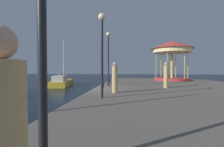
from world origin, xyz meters
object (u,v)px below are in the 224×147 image
object	(u,v)px
person_near_carousel	(115,78)
sailboat_yellow	(62,82)
bollard_south	(109,81)
carousel	(172,51)
lamp_post_far_end	(108,50)
bollard_north	(102,85)
person_mid_promenade	(166,76)
lamp_post_mid_promenade	(102,40)

from	to	relation	value
person_near_carousel	sailboat_yellow	bearing A→B (deg)	126.67
sailboat_yellow	bollard_south	distance (m)	7.95
carousel	lamp_post_far_end	size ratio (longest dim) A/B	1.16
carousel	bollard_north	world-z (taller)	carousel
carousel	person_mid_promenade	distance (m)	9.30
bollard_south	person_mid_promenade	xyz separation A→B (m)	(4.88, -4.02, 0.73)
person_near_carousel	person_mid_promenade	bearing A→B (deg)	38.73
carousel	bollard_north	size ratio (longest dim) A/B	13.15
bollard_north	person_mid_promenade	xyz separation A→B (m)	(4.88, 0.37, 0.73)
carousel	person_mid_promenade	xyz separation A→B (m)	(-2.69, -8.43, -2.86)
sailboat_yellow	lamp_post_mid_promenade	bearing A→B (deg)	-58.99
person_near_carousel	lamp_post_far_end	bearing A→B (deg)	103.07
carousel	person_near_carousel	xyz separation A→B (m)	(-6.37, -11.39, -2.92)
sailboat_yellow	bollard_south	world-z (taller)	sailboat_yellow
bollard_south	lamp_post_mid_promenade	bearing A→B (deg)	-85.28
lamp_post_mid_promenade	bollard_south	distance (m)	9.21
bollard_north	carousel	bearing A→B (deg)	49.32
bollard_north	person_near_carousel	size ratio (longest dim) A/B	0.22
lamp_post_mid_promenade	person_near_carousel	distance (m)	2.72
sailboat_yellow	bollard_south	bearing A→B (deg)	-29.46
sailboat_yellow	lamp_post_mid_promenade	world-z (taller)	sailboat_yellow
lamp_post_far_end	bollard_south	world-z (taller)	lamp_post_far_end
carousel	lamp_post_mid_promenade	xyz separation A→B (m)	(-6.84, -13.20, -0.95)
sailboat_yellow	person_mid_promenade	xyz separation A→B (m)	(11.79, -7.93, 1.18)
lamp_post_far_end	bollard_north	bearing A→B (deg)	-105.50
person_mid_promenade	lamp_post_mid_promenade	bearing A→B (deg)	-131.02
sailboat_yellow	bollard_north	bearing A→B (deg)	-50.21
lamp_post_far_end	bollard_south	size ratio (longest dim) A/B	11.37
sailboat_yellow	person_mid_promenade	bearing A→B (deg)	-33.92
sailboat_yellow	person_near_carousel	bearing A→B (deg)	-53.33
lamp_post_far_end	bollard_north	xyz separation A→B (m)	(-0.32, -1.16, -2.89)
lamp_post_mid_promenade	carousel	bearing A→B (deg)	62.62
lamp_post_far_end	person_near_carousel	world-z (taller)	lamp_post_far_end
sailboat_yellow	bollard_north	distance (m)	10.81
person_near_carousel	lamp_post_mid_promenade	bearing A→B (deg)	-104.40
bollard_north	lamp_post_far_end	bearing A→B (deg)	74.50
carousel	person_near_carousel	distance (m)	13.37
bollard_south	lamp_post_far_end	bearing A→B (deg)	-84.29
lamp_post_far_end	sailboat_yellow	bearing A→B (deg)	135.38
person_mid_promenade	carousel	bearing A→B (deg)	72.32
bollard_north	person_near_carousel	bearing A→B (deg)	-65.24
sailboat_yellow	lamp_post_mid_promenade	distance (m)	15.14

